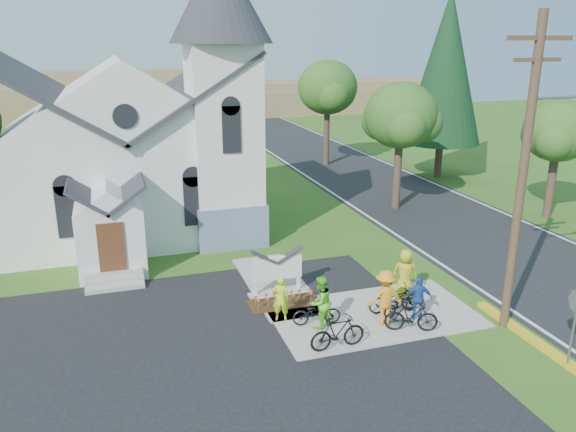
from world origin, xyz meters
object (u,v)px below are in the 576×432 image
object	(u,v)px
cyclist_2	(419,298)
bike_0	(317,313)
cyclist_0	(281,298)
bike_2	(394,299)
church_sign	(277,269)
bike_1	(338,333)
bike_3	(411,316)
utility_pole	(525,168)
bike_4	(401,304)
cyclist_4	(405,274)
cyclist_1	(320,302)
cyclist_3	(385,297)

from	to	relation	value
cyclist_2	bike_0	bearing A→B (deg)	8.75
cyclist_0	bike_2	size ratio (longest dim) A/B	0.87
church_sign	bike_1	distance (m)	4.46
cyclist_0	cyclist_2	bearing A→B (deg)	-178.56
bike_3	church_sign	bearing A→B (deg)	60.51
bike_0	cyclist_2	xyz separation A→B (m)	(3.40, -0.72, 0.35)
utility_pole	bike_4	size ratio (longest dim) A/B	6.50
bike_2	bike_3	distance (m)	1.40
bike_4	bike_1	bearing A→B (deg)	99.27
bike_3	bike_4	bearing A→B (deg)	9.70
cyclist_0	bike_0	xyz separation A→B (m)	(1.04, -0.66, -0.38)
church_sign	bike_2	bearing A→B (deg)	-38.55
cyclist_2	cyclist_4	xyz separation A→B (m)	(0.40, 1.66, 0.17)
church_sign	cyclist_0	size ratio (longest dim) A/B	1.37
bike_3	bike_4	xyz separation A→B (m)	(0.24, 1.12, -0.12)
utility_pole	cyclist_1	size ratio (longest dim) A/B	5.56
cyclist_3	bike_2	bearing A→B (deg)	-132.24
bike_1	bike_3	distance (m)	2.72
cyclist_1	cyclist_2	xyz separation A→B (m)	(3.36, -0.51, -0.12)
cyclist_0	bike_2	bearing A→B (deg)	-170.43
bike_0	utility_pole	bearing A→B (deg)	-98.92
bike_1	church_sign	bearing A→B (deg)	5.12
cyclist_4	cyclist_1	bearing A→B (deg)	40.05
cyclist_3	church_sign	bearing A→B (deg)	-46.49
utility_pole	bike_0	distance (m)	8.02
utility_pole	bike_2	bearing A→B (deg)	147.86
bike_1	utility_pole	bearing A→B (deg)	-95.67
cyclist_3	bike_4	xyz separation A→B (m)	(0.82, 0.37, -0.55)
cyclist_2	cyclist_3	world-z (taller)	cyclist_3
bike_0	cyclist_4	size ratio (longest dim) A/B	0.86
bike_0	cyclist_1	xyz separation A→B (m)	(0.04, -0.20, 0.47)
cyclist_2	bike_3	world-z (taller)	cyclist_2
bike_0	bike_4	world-z (taller)	bike_0
bike_0	bike_2	world-z (taller)	bike_2
bike_1	cyclist_3	xyz separation A→B (m)	(2.12, 1.02, 0.41)
church_sign	cyclist_3	xyz separation A→B (m)	(2.73, -3.38, -0.03)
cyclist_0	church_sign	bearing A→B (deg)	-84.71
bike_0	cyclist_2	size ratio (longest dim) A/B	1.04
cyclist_0	cyclist_1	size ratio (longest dim) A/B	0.89
bike_2	cyclist_3	world-z (taller)	cyclist_3
cyclist_3	bike_4	world-z (taller)	cyclist_3
bike_2	bike_1	bearing A→B (deg)	123.79
cyclist_2	bike_3	xyz separation A→B (m)	(-0.63, -0.64, -0.26)
church_sign	cyclist_2	distance (m)	5.26
cyclist_2	cyclist_4	world-z (taller)	cyclist_4
utility_pole	cyclist_3	world-z (taller)	utility_pole
church_sign	bike_1	size ratio (longest dim) A/B	1.21
cyclist_4	cyclist_3	bearing A→B (deg)	67.08
church_sign	cyclist_3	bearing A→B (deg)	-51.08
cyclist_2	bike_3	size ratio (longest dim) A/B	0.90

